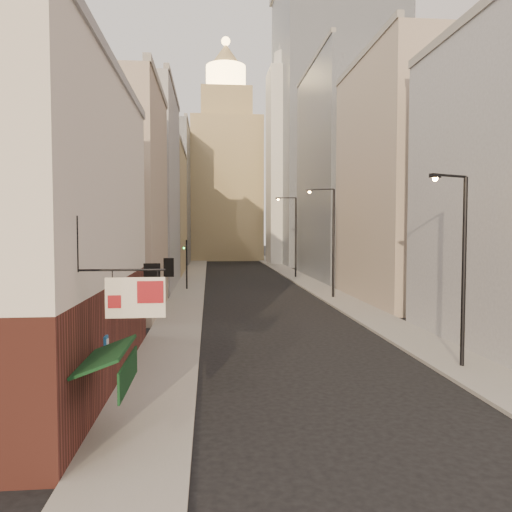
{
  "coord_description": "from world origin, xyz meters",
  "views": [
    {
      "loc": [
        -4.51,
        -10.59,
        5.97
      ],
      "look_at": [
        -1.99,
        16.29,
        4.56
      ],
      "focal_mm": 35.0,
      "sensor_mm": 36.0,
      "label": 1
    }
  ],
  "objects_px": {
    "white_tower": "(291,159)",
    "streetlamp_near": "(461,260)",
    "streetlamp_mid": "(331,236)",
    "traffic_light_left": "(187,257)",
    "clock_tower": "(226,173)",
    "streetlamp_far": "(294,232)"
  },
  "relations": [
    {
      "from": "white_tower",
      "to": "streetlamp_near",
      "type": "relative_size",
      "value": 5.02
    },
    {
      "from": "clock_tower",
      "to": "streetlamp_far",
      "type": "distance_m",
      "value": 43.58
    },
    {
      "from": "streetlamp_mid",
      "to": "traffic_light_left",
      "type": "height_order",
      "value": "streetlamp_mid"
    },
    {
      "from": "traffic_light_left",
      "to": "streetlamp_near",
      "type": "bearing_deg",
      "value": 131.24
    },
    {
      "from": "streetlamp_near",
      "to": "streetlamp_far",
      "type": "height_order",
      "value": "streetlamp_far"
    },
    {
      "from": "white_tower",
      "to": "traffic_light_left",
      "type": "xyz_separation_m",
      "value": [
        -16.76,
        -38.95,
        -15.27
      ]
    },
    {
      "from": "clock_tower",
      "to": "streetlamp_near",
      "type": "relative_size",
      "value": 5.43
    },
    {
      "from": "streetlamp_mid",
      "to": "traffic_light_left",
      "type": "distance_m",
      "value": 14.77
    },
    {
      "from": "white_tower",
      "to": "traffic_light_left",
      "type": "bearing_deg",
      "value": -113.28
    },
    {
      "from": "white_tower",
      "to": "streetlamp_far",
      "type": "relative_size",
      "value": 4.14
    },
    {
      "from": "clock_tower",
      "to": "white_tower",
      "type": "distance_m",
      "value": 17.83
    },
    {
      "from": "white_tower",
      "to": "streetlamp_near",
      "type": "bearing_deg",
      "value": -93.26
    },
    {
      "from": "streetlamp_mid",
      "to": "white_tower",
      "type": "bearing_deg",
      "value": 104.34
    },
    {
      "from": "traffic_light_left",
      "to": "streetlamp_far",
      "type": "bearing_deg",
      "value": -119.89
    },
    {
      "from": "white_tower",
      "to": "streetlamp_mid",
      "type": "relative_size",
      "value": 4.34
    },
    {
      "from": "streetlamp_mid",
      "to": "traffic_light_left",
      "type": "bearing_deg",
      "value": 170.06
    },
    {
      "from": "clock_tower",
      "to": "streetlamp_mid",
      "type": "xyz_separation_m",
      "value": [
        7.0,
        -60.09,
        -12.17
      ]
    },
    {
      "from": "clock_tower",
      "to": "streetlamp_far",
      "type": "xyz_separation_m",
      "value": [
        6.94,
        -41.35,
        -11.9
      ]
    },
    {
      "from": "streetlamp_mid",
      "to": "streetlamp_far",
      "type": "relative_size",
      "value": 0.95
    },
    {
      "from": "streetlamp_near",
      "to": "traffic_light_left",
      "type": "height_order",
      "value": "streetlamp_near"
    },
    {
      "from": "clock_tower",
      "to": "streetlamp_near",
      "type": "bearing_deg",
      "value": -85.08
    },
    {
      "from": "streetlamp_near",
      "to": "traffic_light_left",
      "type": "relative_size",
      "value": 1.65
    }
  ]
}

